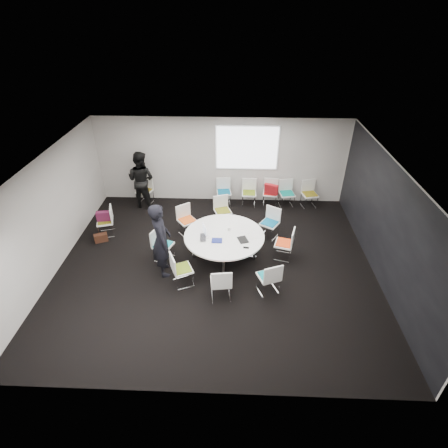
{
  "coord_description": "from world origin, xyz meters",
  "views": [
    {
      "loc": [
        0.49,
        -6.98,
        5.82
      ],
      "look_at": [
        0.2,
        0.4,
        1.0
      ],
      "focal_mm": 28.0,
      "sensor_mm": 36.0,
      "label": 1
    }
  ],
  "objects_px": {
    "chair_ring_g": "(221,288)",
    "chair_back_d": "(286,198)",
    "chair_ring_d": "(187,225)",
    "chair_back_a": "(224,197)",
    "chair_back_b": "(249,198)",
    "person_back": "(141,180)",
    "person_main": "(161,240)",
    "cup": "(229,229)",
    "chair_back_e": "(309,199)",
    "chair_person_back": "(145,196)",
    "chair_back_c": "(270,198)",
    "chair_ring_b": "(269,228)",
    "maroon_bag": "(104,216)",
    "chair_ring_f": "(182,275)",
    "chair_ring_c": "(223,216)",
    "conference_table": "(224,242)",
    "chair_ring_h": "(268,282)",
    "chair_spare_left": "(107,226)",
    "brown_bag": "(101,238)",
    "laptop": "(205,237)",
    "chair_ring_a": "(284,249)",
    "chair_ring_e": "(163,250)"
  },
  "relations": [
    {
      "from": "chair_ring_d",
      "to": "chair_back_b",
      "type": "bearing_deg",
      "value": -173.26
    },
    {
      "from": "cup",
      "to": "maroon_bag",
      "type": "bearing_deg",
      "value": 168.29
    },
    {
      "from": "laptop",
      "to": "chair_ring_e",
      "type": "bearing_deg",
      "value": 83.75
    },
    {
      "from": "chair_ring_g",
      "to": "chair_back_e",
      "type": "xyz_separation_m",
      "value": [
        2.68,
        4.27,
        0.0
      ]
    },
    {
      "from": "chair_ring_c",
      "to": "maroon_bag",
      "type": "relative_size",
      "value": 2.2
    },
    {
      "from": "chair_ring_b",
      "to": "chair_back_b",
      "type": "relative_size",
      "value": 1.0
    },
    {
      "from": "chair_ring_c",
      "to": "chair_back_a",
      "type": "bearing_deg",
      "value": -109.47
    },
    {
      "from": "chair_ring_a",
      "to": "brown_bag",
      "type": "bearing_deg",
      "value": 99.72
    },
    {
      "from": "chair_back_e",
      "to": "chair_person_back",
      "type": "bearing_deg",
      "value": -13.59
    },
    {
      "from": "chair_ring_h",
      "to": "laptop",
      "type": "xyz_separation_m",
      "value": [
        -1.55,
        1.08,
        0.47
      ]
    },
    {
      "from": "chair_ring_f",
      "to": "chair_back_e",
      "type": "distance_m",
      "value": 5.3
    },
    {
      "from": "chair_ring_d",
      "to": "chair_person_back",
      "type": "relative_size",
      "value": 1.0
    },
    {
      "from": "conference_table",
      "to": "chair_ring_h",
      "type": "height_order",
      "value": "chair_ring_h"
    },
    {
      "from": "chair_ring_a",
      "to": "brown_bag",
      "type": "xyz_separation_m",
      "value": [
        -5.07,
        0.52,
        -0.16
      ]
    },
    {
      "from": "chair_ring_c",
      "to": "chair_back_c",
      "type": "height_order",
      "value": "same"
    },
    {
      "from": "chair_back_b",
      "to": "person_back",
      "type": "relative_size",
      "value": 0.47
    },
    {
      "from": "chair_back_c",
      "to": "chair_person_back",
      "type": "height_order",
      "value": "same"
    },
    {
      "from": "person_main",
      "to": "cup",
      "type": "distance_m",
      "value": 1.81
    },
    {
      "from": "conference_table",
      "to": "chair_back_b",
      "type": "distance_m",
      "value": 2.93
    },
    {
      "from": "chair_ring_b",
      "to": "chair_back_d",
      "type": "bearing_deg",
      "value": -79.32
    },
    {
      "from": "chair_ring_f",
      "to": "chair_ring_c",
      "type": "bearing_deg",
      "value": 137.87
    },
    {
      "from": "chair_back_b",
      "to": "chair_spare_left",
      "type": "bearing_deg",
      "value": 24.71
    },
    {
      "from": "chair_back_d",
      "to": "laptop",
      "type": "relative_size",
      "value": 2.49
    },
    {
      "from": "chair_back_b",
      "to": "brown_bag",
      "type": "distance_m",
      "value": 4.76
    },
    {
      "from": "chair_spare_left",
      "to": "person_back",
      "type": "height_order",
      "value": "person_back"
    },
    {
      "from": "chair_back_e",
      "to": "cup",
      "type": "height_order",
      "value": "chair_back_e"
    },
    {
      "from": "chair_spare_left",
      "to": "laptop",
      "type": "bearing_deg",
      "value": -126.82
    },
    {
      "from": "chair_ring_g",
      "to": "chair_ring_e",
      "type": "bearing_deg",
      "value": 132.21
    },
    {
      "from": "chair_ring_e",
      "to": "cup",
      "type": "bearing_deg",
      "value": 121.23
    },
    {
      "from": "chair_ring_d",
      "to": "chair_back_a",
      "type": "height_order",
      "value": "same"
    },
    {
      "from": "chair_back_e",
      "to": "person_back",
      "type": "relative_size",
      "value": 0.47
    },
    {
      "from": "chair_ring_a",
      "to": "chair_back_a",
      "type": "height_order",
      "value": "same"
    },
    {
      "from": "person_main",
      "to": "chair_person_back",
      "type": "bearing_deg",
      "value": 2.23
    },
    {
      "from": "chair_ring_b",
      "to": "maroon_bag",
      "type": "xyz_separation_m",
      "value": [
        -4.7,
        -0.08,
        0.34
      ]
    },
    {
      "from": "chair_ring_a",
      "to": "chair_spare_left",
      "type": "relative_size",
      "value": 1.0
    },
    {
      "from": "chair_ring_g",
      "to": "chair_back_d",
      "type": "bearing_deg",
      "value": 58.23
    },
    {
      "from": "conference_table",
      "to": "chair_ring_g",
      "type": "relative_size",
      "value": 2.33
    },
    {
      "from": "chair_back_d",
      "to": "person_back",
      "type": "relative_size",
      "value": 0.47
    },
    {
      "from": "person_main",
      "to": "cup",
      "type": "relative_size",
      "value": 21.54
    },
    {
      "from": "chair_ring_b",
      "to": "chair_back_b",
      "type": "height_order",
      "value": "same"
    },
    {
      "from": "laptop",
      "to": "chair_ring_d",
      "type": "bearing_deg",
      "value": 22.74
    },
    {
      "from": "person_main",
      "to": "person_back",
      "type": "relative_size",
      "value": 1.03
    },
    {
      "from": "chair_back_c",
      "to": "chair_back_d",
      "type": "bearing_deg",
      "value": -175.66
    },
    {
      "from": "cup",
      "to": "chair_ring_e",
      "type": "bearing_deg",
      "value": -169.0
    },
    {
      "from": "chair_ring_c",
      "to": "brown_bag",
      "type": "bearing_deg",
      "value": -2.57
    },
    {
      "from": "chair_back_e",
      "to": "chair_spare_left",
      "type": "bearing_deg",
      "value": 3.58
    },
    {
      "from": "chair_back_c",
      "to": "chair_ring_d",
      "type": "bearing_deg",
      "value": 42.97
    },
    {
      "from": "chair_person_back",
      "to": "brown_bag",
      "type": "distance_m",
      "value": 2.37
    },
    {
      "from": "chair_back_c",
      "to": "chair_back_e",
      "type": "xyz_separation_m",
      "value": [
        1.27,
        -0.05,
        0.0
      ]
    },
    {
      "from": "chair_ring_f",
      "to": "brown_bag",
      "type": "xyz_separation_m",
      "value": [
        -2.54,
        1.64,
        -0.16
      ]
    }
  ]
}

